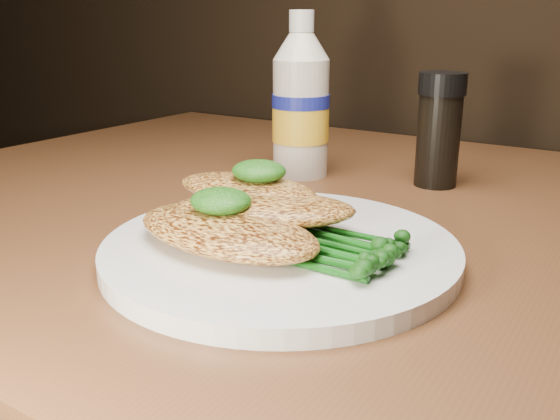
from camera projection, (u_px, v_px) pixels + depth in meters
The scene contains 9 objects.
plate at pixel (280, 250), 0.49m from camera, with size 0.29×0.29×0.01m, color white.
chicken_front at pixel (226, 231), 0.47m from camera, with size 0.17×0.09×0.03m, color gold.
chicken_mid at pixel (264, 210), 0.50m from camera, with size 0.15×0.08×0.02m, color gold.
chicken_back at pixel (247, 188), 0.54m from camera, with size 0.14×0.07×0.02m, color gold.
pesto_front at pixel (221, 201), 0.48m from camera, with size 0.05×0.05×0.02m, color #073208.
pesto_back at pixel (259, 171), 0.53m from camera, with size 0.05×0.05×0.02m, color #073208.
broccolini_bundle at pixel (323, 239), 0.46m from camera, with size 0.14×0.11×0.02m, color #115011, non-canonical shape.
mayo_bottle at pixel (301, 96), 0.72m from camera, with size 0.07×0.07×0.20m, color beige, non-canonical shape.
pepper_grinder at pixel (439, 130), 0.69m from camera, with size 0.05×0.05×0.13m, color black, non-canonical shape.
Camera 1 is at (0.23, 0.51, 0.94)m, focal length 38.70 mm.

